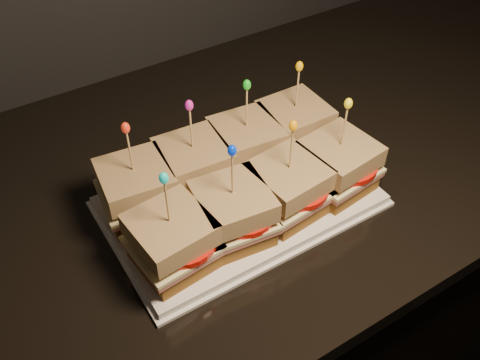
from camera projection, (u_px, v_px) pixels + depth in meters
cabinet at (308, 270)px, 1.32m from camera, size 2.46×0.69×0.85m
granite_slab at (329, 128)px, 1.01m from camera, size 2.50×0.73×0.03m
platter at (240, 201)px, 0.84m from camera, size 0.40×0.25×0.02m
platter_rim at (240, 204)px, 0.84m from camera, size 0.41×0.26×0.01m
sandwich_0_bread_bot at (140, 204)px, 0.80m from camera, size 0.11×0.11×0.03m
sandwich_0_ham at (138, 196)px, 0.79m from camera, size 0.12×0.11×0.01m
sandwich_0_cheese at (138, 192)px, 0.79m from camera, size 0.12×0.12×0.01m
sandwich_0_tomato at (146, 188)px, 0.78m from camera, size 0.10×0.10×0.01m
sandwich_0_bread_top at (135, 178)px, 0.77m from camera, size 0.11×0.11×0.03m
sandwich_0_pick at (130, 154)px, 0.73m from camera, size 0.00×0.00×0.09m
sandwich_0_frill at (125, 128)px, 0.70m from camera, size 0.01×0.01×0.02m
sandwich_1_bread_bot at (195, 181)px, 0.84m from camera, size 0.10×0.10×0.03m
sandwich_1_ham at (195, 173)px, 0.83m from camera, size 0.11×0.11×0.01m
sandwich_1_cheese at (194, 169)px, 0.82m from camera, size 0.12×0.11×0.01m
sandwich_1_tomato at (203, 165)px, 0.82m from camera, size 0.10×0.10×0.01m
sandwich_1_bread_top at (193, 155)px, 0.80m from camera, size 0.11×0.11×0.03m
sandwich_1_pick at (191, 131)px, 0.77m from camera, size 0.00×0.00×0.09m
sandwich_1_frill at (189, 105)px, 0.74m from camera, size 0.01×0.01×0.02m
sandwich_2_bread_bot at (246, 160)px, 0.88m from camera, size 0.11×0.11×0.03m
sandwich_2_ham at (246, 151)px, 0.86m from camera, size 0.12×0.11×0.01m
sandwich_2_cheese at (246, 148)px, 0.86m from camera, size 0.12×0.11×0.01m
sandwich_2_tomato at (255, 144)px, 0.85m from camera, size 0.10×0.10×0.01m
sandwich_2_bread_top at (246, 134)px, 0.84m from camera, size 0.11×0.11×0.03m
sandwich_2_pick at (247, 110)px, 0.81m from camera, size 0.00×0.00×0.09m
sandwich_2_frill at (247, 85)px, 0.78m from camera, size 0.01×0.01×0.02m
sandwich_3_bread_bot at (293, 140)px, 0.91m from camera, size 0.10×0.10×0.03m
sandwich_3_ham at (294, 132)px, 0.90m from camera, size 0.11×0.10×0.01m
sandwich_3_cheese at (294, 129)px, 0.90m from camera, size 0.11×0.11×0.01m
sandwich_3_tomato at (302, 125)px, 0.89m from camera, size 0.10×0.10×0.01m
sandwich_3_bread_top at (295, 115)px, 0.88m from camera, size 0.10×0.10×0.03m
sandwich_3_pick at (297, 91)px, 0.84m from camera, size 0.00×0.00×0.09m
sandwich_3_frill at (299, 66)px, 0.81m from camera, size 0.01×0.01×0.02m
sandwich_4_bread_bot at (174, 255)px, 0.73m from camera, size 0.11×0.11×0.03m
sandwich_4_ham at (173, 247)px, 0.72m from camera, size 0.12×0.11×0.01m
sandwich_4_cheese at (173, 243)px, 0.72m from camera, size 0.12×0.11×0.01m
sandwich_4_tomato at (182, 239)px, 0.71m from camera, size 0.10×0.10×0.01m
sandwich_4_bread_top at (171, 229)px, 0.70m from camera, size 0.11×0.11×0.03m
sandwich_4_pick at (167, 204)px, 0.66m from camera, size 0.00×0.00×0.09m
sandwich_4_frill at (164, 178)px, 0.63m from camera, size 0.01×0.01×0.02m
sandwich_5_bread_bot at (233, 227)px, 0.77m from camera, size 0.11×0.11×0.03m
sandwich_5_ham at (233, 219)px, 0.76m from camera, size 0.12×0.11×0.01m
sandwich_5_cheese at (233, 216)px, 0.75m from camera, size 0.12×0.12×0.01m
sandwich_5_tomato at (242, 211)px, 0.75m from camera, size 0.10×0.10×0.01m
sandwich_5_bread_top at (233, 201)px, 0.73m from camera, size 0.11×0.11×0.03m
sandwich_5_pick at (232, 177)px, 0.70m from camera, size 0.00×0.00×0.09m
sandwich_5_frill at (232, 151)px, 0.67m from camera, size 0.01×0.01×0.02m
sandwich_6_bread_bot at (287, 202)px, 0.81m from camera, size 0.11×0.11×0.03m
sandwich_6_ham at (287, 194)px, 0.79m from camera, size 0.12×0.11×0.01m
sandwich_6_cheese at (288, 190)px, 0.79m from camera, size 0.12×0.11×0.01m
sandwich_6_tomato at (297, 186)px, 0.79m from camera, size 0.10×0.10×0.01m
sandwich_6_bread_top at (289, 176)px, 0.77m from camera, size 0.11×0.11×0.03m
sandwich_6_pick at (291, 152)px, 0.74m from camera, size 0.00×0.00×0.09m
sandwich_6_frill at (293, 126)px, 0.71m from camera, size 0.01×0.01×0.02m
sandwich_7_bread_bot at (336, 179)px, 0.84m from camera, size 0.11×0.11×0.03m
sandwich_7_ham at (337, 171)px, 0.83m from camera, size 0.12×0.11×0.01m
sandwich_7_cheese at (337, 167)px, 0.83m from camera, size 0.12×0.12×0.01m
sandwich_7_tomato at (347, 163)px, 0.82m from camera, size 0.10×0.10×0.01m
sandwich_7_bread_top at (340, 153)px, 0.81m from camera, size 0.11×0.11×0.03m
sandwich_7_pick at (344, 129)px, 0.77m from camera, size 0.00×0.00×0.09m
sandwich_7_frill at (348, 103)px, 0.74m from camera, size 0.01×0.01×0.02m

